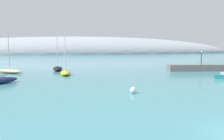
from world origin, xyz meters
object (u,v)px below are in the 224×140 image
object	(u,v)px
sailboat_navy_mid_mooring	(0,80)
mooring_buoy_white	(133,90)
sailboat_yellow_near_shore	(66,72)
harbor_lamp_post	(201,56)
sailboat_sand_outer_mooring	(10,71)
sailboat_black_end_of_line	(58,68)

from	to	relation	value
sailboat_navy_mid_mooring	mooring_buoy_white	distance (m)	22.08
sailboat_yellow_near_shore	harbor_lamp_post	world-z (taller)	sailboat_yellow_near_shore
sailboat_yellow_near_shore	sailboat_sand_outer_mooring	size ratio (longest dim) A/B	0.94
sailboat_sand_outer_mooring	sailboat_black_end_of_line	bearing A→B (deg)	-130.30
sailboat_sand_outer_mooring	sailboat_black_end_of_line	world-z (taller)	sailboat_black_end_of_line
sailboat_sand_outer_mooring	mooring_buoy_white	world-z (taller)	sailboat_sand_outer_mooring
sailboat_yellow_near_shore	sailboat_black_end_of_line	world-z (taller)	sailboat_black_end_of_line
sailboat_navy_mid_mooring	sailboat_black_end_of_line	distance (m)	19.58
sailboat_yellow_near_shore	sailboat_black_end_of_line	bearing A→B (deg)	-163.93
sailboat_yellow_near_shore	mooring_buoy_white	bearing A→B (deg)	26.34
sailboat_navy_mid_mooring	harbor_lamp_post	distance (m)	44.06
sailboat_yellow_near_shore	sailboat_navy_mid_mooring	xyz separation A→B (m)	(-10.94, -8.17, -0.01)
sailboat_navy_mid_mooring	mooring_buoy_white	world-z (taller)	sailboat_navy_mid_mooring
sailboat_yellow_near_shore	mooring_buoy_white	distance (m)	22.01
sailboat_navy_mid_mooring	harbor_lamp_post	xyz separation A→B (m)	(43.51, 6.17, 3.19)
sailboat_black_end_of_line	mooring_buoy_white	size ratio (longest dim) A/B	13.56
sailboat_black_end_of_line	mooring_buoy_white	world-z (taller)	sailboat_black_end_of_line
harbor_lamp_post	sailboat_navy_mid_mooring	bearing A→B (deg)	-171.93
mooring_buoy_white	harbor_lamp_post	world-z (taller)	harbor_lamp_post
sailboat_sand_outer_mooring	harbor_lamp_post	size ratio (longest dim) A/B	2.88
sailboat_black_end_of_line	sailboat_navy_mid_mooring	bearing A→B (deg)	150.91
sailboat_sand_outer_mooring	sailboat_black_end_of_line	size ratio (longest dim) A/B	0.90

